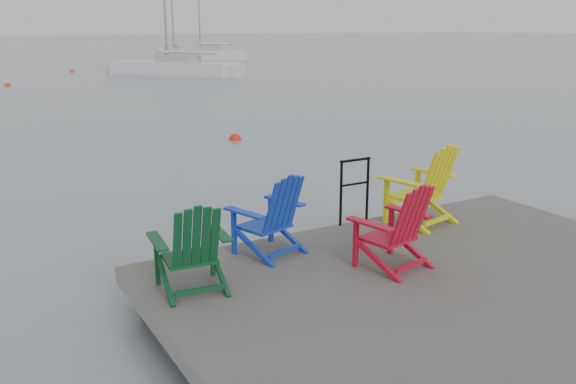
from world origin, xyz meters
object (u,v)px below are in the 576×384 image
chair_red (397,226)px  buoy_d (72,72)px  handrail (355,185)px  chair_green (192,247)px  sailboat_near (174,69)px  chair_blue (272,214)px  buoy_b (8,86)px  chair_yellow (425,184)px  buoy_c (170,71)px  sailboat_far (205,56)px  buoy_a (235,140)px  sailboat_mid (175,56)px

chair_red → buoy_d: bearing=72.0°
handrail → chair_green: size_ratio=0.95×
chair_red → sailboat_near: bearing=62.3°
chair_blue → sailboat_near: 34.22m
chair_green → chair_red: size_ratio=0.97×
chair_red → buoy_b: chair_red is taller
handrail → buoy_d: (3.51, 37.55, -1.04)m
chair_blue → chair_yellow: (2.33, -0.02, 0.06)m
sailboat_near → buoy_c: sailboat_near is taller
chair_red → buoy_b: size_ratio=3.12×
sailboat_near → buoy_d: size_ratio=33.19×
chair_blue → buoy_b: chair_blue is taller
chair_red → sailboat_far: (17.90, 49.16, -0.64)m
chair_yellow → sailboat_far: sailboat_far is taller
chair_red → chair_yellow: (1.34, 1.04, 0.06)m
buoy_c → chair_green: bearing=-108.8°
chair_green → buoy_a: chair_green is taller
chair_yellow → buoy_c: size_ratio=2.99×
chair_blue → sailboat_far: (18.89, 48.10, -0.64)m
sailboat_mid → buoy_a: bearing=-96.9°
chair_green → buoy_c: (12.26, 35.99, -0.98)m
chair_blue → sailboat_near: bearing=55.3°
buoy_a → chair_red: bearing=-105.6°
chair_red → chair_yellow: size_ratio=0.89×
sailboat_far → sailboat_near: bearing=-174.3°
chair_yellow → buoy_b: 29.76m
chair_green → sailboat_near: sailboat_near is taller
chair_red → sailboat_far: 52.32m
sailboat_mid → buoy_c: bearing=-100.8°
sailboat_far → buoy_d: size_ratio=27.75×
chair_yellow → buoy_d: bearing=73.5°
sailboat_mid → sailboat_near: bearing=-99.5°
buoy_b → sailboat_near: bearing=16.1°
sailboat_near → buoy_d: sailboat_near is taller
sailboat_far → buoy_d: 17.14m
buoy_b → buoy_c: (10.95, 5.83, 0.00)m
chair_blue → buoy_c: (11.07, 35.47, -0.99)m
buoy_a → buoy_d: buoy_d is taller
handrail → sailboat_near: size_ratio=0.08×
handrail → buoy_a: 9.35m
chair_yellow → sailboat_far: bearing=58.6°
sailboat_mid → buoy_d: size_ratio=34.87×
sailboat_near → sailboat_mid: size_ratio=0.95×
buoy_d → sailboat_near: bearing=-45.5°
sailboat_far → chair_blue: bearing=-167.0°
chair_blue → chair_yellow: bearing=-17.6°
handrail → chair_green: bearing=-159.9°
chair_yellow → handrail: bearing=136.0°
buoy_c → chair_blue: bearing=-107.3°
chair_blue → buoy_d: 38.37m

